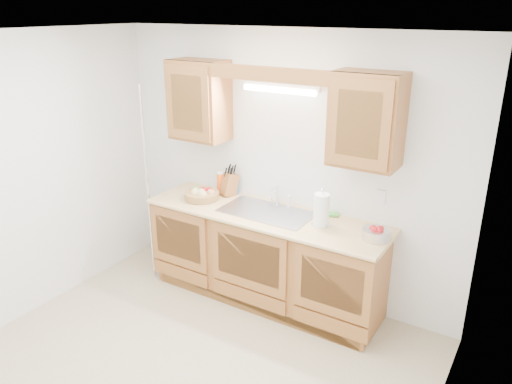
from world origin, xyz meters
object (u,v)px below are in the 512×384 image
Objects in this scene: knife_block at (230,184)px; apple_bowl at (376,233)px; paper_towel at (321,210)px; fruit_basket at (202,194)px.

knife_block is 1.28× the size of apple_bowl.
knife_block is 0.95× the size of paper_towel.
apple_bowl is (0.49, -0.02, -0.09)m from paper_towel.
paper_towel is at bearing 1.72° from fruit_basket.
paper_towel is (1.08, -0.19, 0.03)m from knife_block.
apple_bowl is at bearing 0.71° from fruit_basket.
paper_towel is (1.25, 0.04, 0.09)m from fruit_basket.
fruit_basket is at bearing -178.28° from paper_towel.
fruit_basket is at bearing -102.52° from knife_block.
paper_towel is 1.35× the size of apple_bowl.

